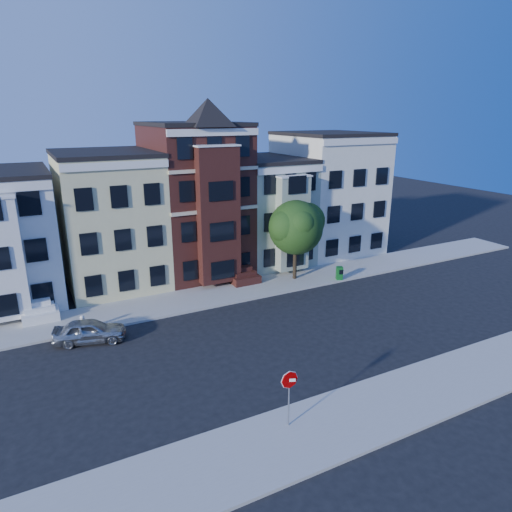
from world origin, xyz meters
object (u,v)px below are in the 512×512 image
street_tree (296,231)px  fire_hydrant (83,324)px  parked_car (90,331)px  stop_sign (289,395)px  newspaper_box (339,273)px

street_tree → fire_hydrant: 16.99m
street_tree → parked_car: 16.99m
street_tree → stop_sign: bearing=-123.0°
newspaper_box → fire_hydrant: bearing=-158.1°
street_tree → stop_sign: size_ratio=2.66×
newspaper_box → fire_hydrant: newspaper_box is taller
stop_sign → parked_car: bearing=140.5°
parked_car → newspaper_box: 19.41m
parked_car → stop_sign: size_ratio=1.38×
fire_hydrant → stop_sign: (6.51, -13.54, 1.09)m
street_tree → parked_car: (-16.31, -3.33, -3.40)m
fire_hydrant → stop_sign: 15.06m
parked_car → stop_sign: 13.65m
parked_car → stop_sign: stop_sign is taller
parked_car → stop_sign: bearing=-136.9°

